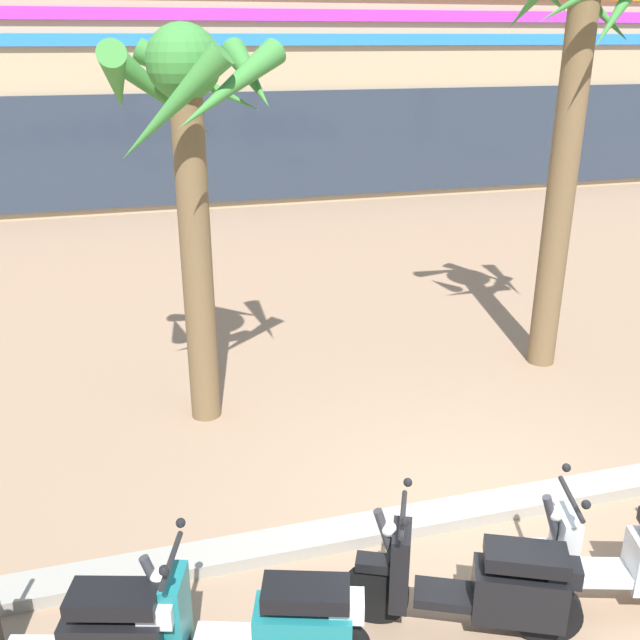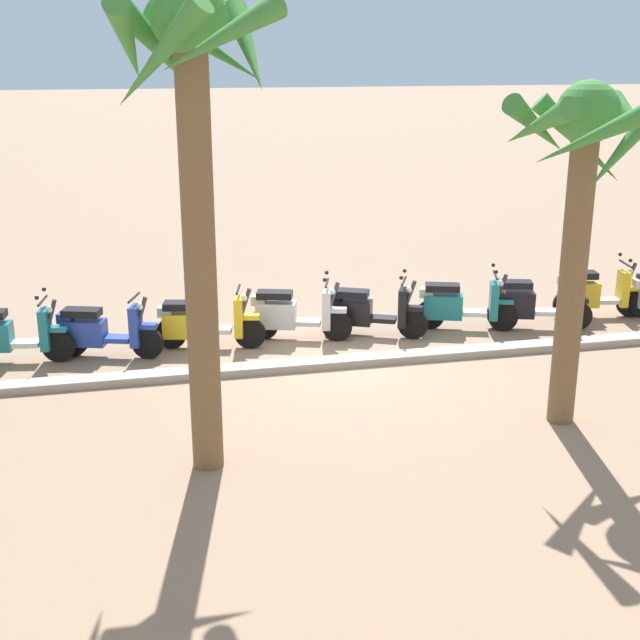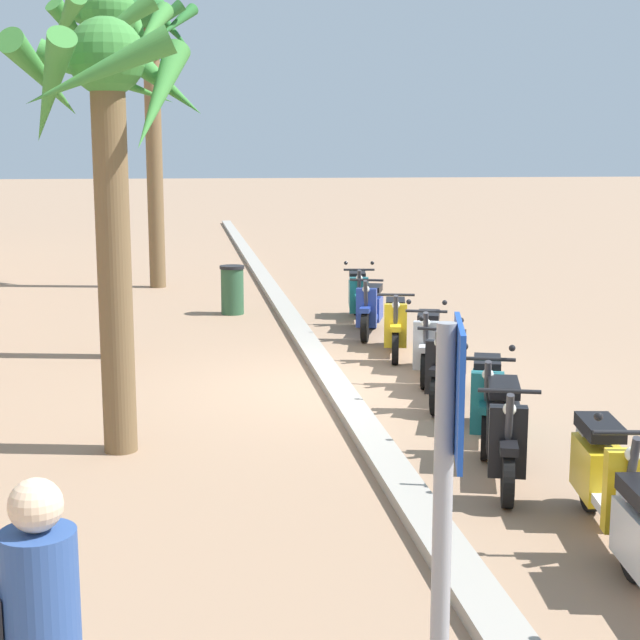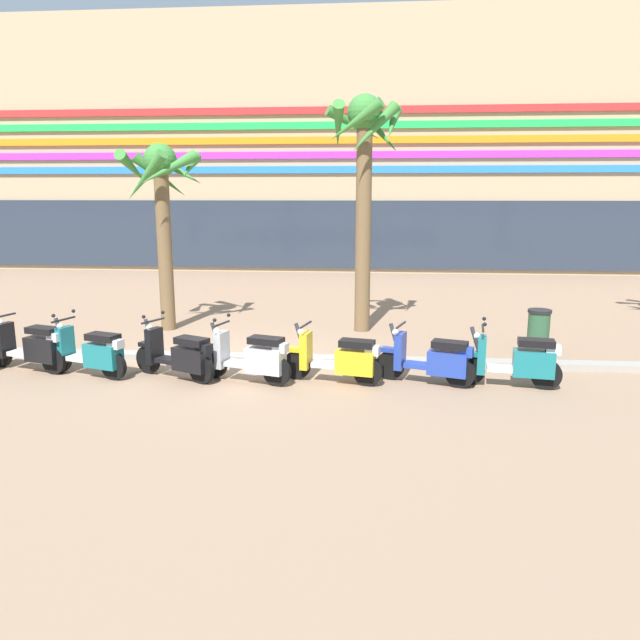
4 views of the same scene
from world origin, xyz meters
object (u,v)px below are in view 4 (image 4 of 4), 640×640
(scooter_yellow_mid_front, at_px, (340,359))
(scooter_black_tail_end, at_px, (32,347))
(scooter_teal_mid_centre, at_px, (91,353))
(scooter_silver_lead_nearest, at_px, (252,358))
(scooter_teal_mid_rear, at_px, (517,361))
(palm_tree_near_sign, at_px, (163,192))
(scooter_black_gap_after_mid, at_px, (179,355))
(litter_bin, at_px, (538,332))
(scooter_blue_last_in_row, at_px, (432,360))
(palm_tree_by_mall_entrance, at_px, (364,159))

(scooter_yellow_mid_front, bearing_deg, scooter_black_tail_end, 177.66)
(scooter_teal_mid_centre, bearing_deg, scooter_yellow_mid_front, 0.02)
(scooter_black_tail_end, bearing_deg, scooter_teal_mid_centre, -10.67)
(scooter_silver_lead_nearest, height_order, scooter_teal_mid_rear, same)
(scooter_teal_mid_rear, relative_size, palm_tree_near_sign, 0.40)
(scooter_black_tail_end, distance_m, scooter_teal_mid_rear, 8.89)
(scooter_black_gap_after_mid, distance_m, scooter_teal_mid_rear, 5.96)
(scooter_black_tail_end, relative_size, scooter_yellow_mid_front, 1.00)
(scooter_black_tail_end, height_order, scooter_teal_mid_rear, scooter_teal_mid_rear)
(scooter_black_tail_end, bearing_deg, litter_bin, 12.04)
(scooter_yellow_mid_front, bearing_deg, palm_tree_near_sign, 138.01)
(scooter_black_tail_end, distance_m, scooter_blue_last_in_row, 7.45)
(litter_bin, bearing_deg, palm_tree_near_sign, 168.85)
(scooter_yellow_mid_front, xyz_separation_m, palm_tree_near_sign, (-4.44, 4.00, 2.90))
(scooter_blue_last_in_row, distance_m, scooter_teal_mid_rear, 1.44)
(scooter_black_gap_after_mid, bearing_deg, scooter_yellow_mid_front, 0.53)
(scooter_teal_mid_rear, bearing_deg, palm_tree_by_mall_entrance, 123.12)
(scooter_silver_lead_nearest, relative_size, scooter_blue_last_in_row, 1.01)
(litter_bin, bearing_deg, scooter_yellow_mid_front, -149.82)
(scooter_black_gap_after_mid, xyz_separation_m, scooter_blue_last_in_row, (4.51, 0.10, -0.00))
(scooter_teal_mid_rear, distance_m, palm_tree_near_sign, 8.97)
(scooter_teal_mid_centre, distance_m, scooter_blue_last_in_row, 6.18)
(scooter_black_gap_after_mid, height_order, scooter_blue_last_in_row, scooter_black_gap_after_mid)
(scooter_yellow_mid_front, height_order, scooter_blue_last_in_row, same)
(scooter_black_tail_end, relative_size, scooter_black_gap_after_mid, 1.07)
(scooter_black_tail_end, xyz_separation_m, scooter_teal_mid_rear, (8.89, -0.21, -0.00))
(scooter_silver_lead_nearest, xyz_separation_m, scooter_blue_last_in_row, (3.18, 0.19, -0.02))
(palm_tree_near_sign, height_order, palm_tree_by_mall_entrance, palm_tree_by_mall_entrance)
(scooter_teal_mid_centre, bearing_deg, scooter_silver_lead_nearest, -2.13)
(scooter_black_gap_after_mid, height_order, scooter_teal_mid_rear, same)
(scooter_black_gap_after_mid, bearing_deg, scooter_teal_mid_rear, 0.53)
(scooter_silver_lead_nearest, distance_m, palm_tree_near_sign, 5.79)
(scooter_teal_mid_centre, bearing_deg, scooter_teal_mid_rear, 0.23)
(scooter_blue_last_in_row, bearing_deg, scooter_black_tail_end, 178.73)
(scooter_silver_lead_nearest, bearing_deg, scooter_blue_last_in_row, 3.33)
(scooter_silver_lead_nearest, relative_size, scooter_yellow_mid_front, 0.96)
(palm_tree_near_sign, bearing_deg, litter_bin, -11.15)
(scooter_blue_last_in_row, height_order, scooter_teal_mid_rear, scooter_teal_mid_rear)
(scooter_teal_mid_centre, bearing_deg, scooter_black_gap_after_mid, -0.86)
(scooter_yellow_mid_front, distance_m, litter_bin, 4.64)
(scooter_blue_last_in_row, xyz_separation_m, palm_tree_by_mall_entrance, (-1.31, 4.17, 3.64))
(scooter_silver_lead_nearest, xyz_separation_m, scooter_teal_mid_rear, (4.62, 0.14, 0.01))
(scooter_teal_mid_centre, bearing_deg, palm_tree_near_sign, 88.51)
(scooter_silver_lead_nearest, bearing_deg, scooter_teal_mid_rear, 1.75)
(scooter_black_tail_end, xyz_separation_m, scooter_yellow_mid_front, (5.82, -0.24, -0.02))
(scooter_blue_last_in_row, bearing_deg, palm_tree_by_mall_entrance, 107.41)
(scooter_black_tail_end, bearing_deg, palm_tree_by_mall_entrance, 33.17)
(scooter_silver_lead_nearest, bearing_deg, litter_bin, 23.73)
(scooter_silver_lead_nearest, distance_m, scooter_yellow_mid_front, 1.56)
(scooter_teal_mid_centre, distance_m, scooter_teal_mid_rear, 7.62)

